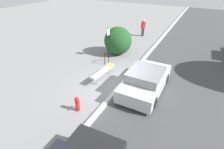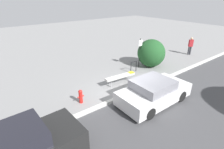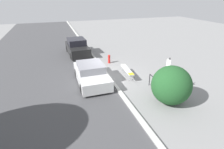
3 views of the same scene
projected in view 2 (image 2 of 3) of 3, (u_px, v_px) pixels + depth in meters
The scene contains 9 objects.
ground_plane at pixel (129, 94), 10.15m from camera, with size 60.00×60.00×0.00m, color gray.
curb at pixel (130, 93), 10.13m from camera, with size 60.00×0.20×0.13m.
bench at pixel (120, 76), 11.14m from camera, with size 2.14×0.54×0.59m.
bike_rack at pixel (134, 66), 12.86m from camera, with size 0.55×0.09×0.83m.
sign_post at pixel (140, 50), 13.34m from camera, with size 0.36×0.08×2.30m.
fire_hydrant at pixel (81, 96), 9.21m from camera, with size 0.36×0.22×0.77m.
shrub_hedge at pixel (151, 53), 13.71m from camera, with size 2.13×2.17×2.16m.
pedestrian at pixel (190, 45), 16.50m from camera, with size 0.43×0.37×1.66m.
parked_car_near at pixel (154, 92), 9.18m from camera, with size 4.05×1.95×1.31m.
Camera 2 is at (-6.14, -6.31, 5.27)m, focal length 28.00 mm.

